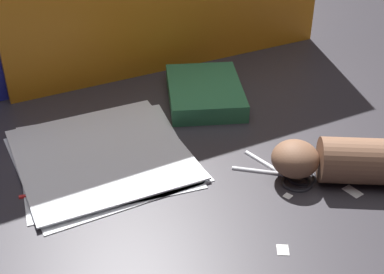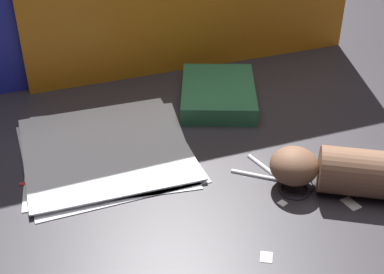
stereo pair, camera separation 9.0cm
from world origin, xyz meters
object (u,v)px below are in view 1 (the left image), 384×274
object	(u,v)px
scissors	(288,174)
hand_forearm	(358,161)
paper_stack	(103,155)
book_closed	(205,92)

from	to	relation	value
scissors	hand_forearm	bearing A→B (deg)	-26.68
paper_stack	scissors	distance (m)	0.33
paper_stack	book_closed	distance (m)	0.28
scissors	hand_forearm	size ratio (longest dim) A/B	0.52
book_closed	scissors	xyz separation A→B (m)	(0.02, -0.30, -0.01)
scissors	hand_forearm	xyz separation A→B (m)	(0.10, -0.05, 0.03)
book_closed	scissors	size ratio (longest dim) A/B	1.66
book_closed	hand_forearm	size ratio (longest dim) A/B	0.87
paper_stack	book_closed	xyz separation A→B (m)	(0.25, 0.13, 0.01)
book_closed	scissors	world-z (taller)	book_closed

